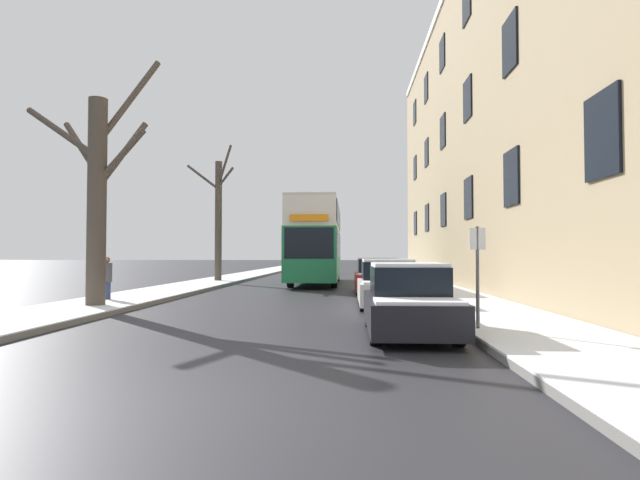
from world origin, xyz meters
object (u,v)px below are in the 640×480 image
(parked_car_2, at_px, (377,277))
(bare_tree_left_0, at_px, (98,188))
(parked_car_0, at_px, (408,302))
(double_decker_bus, at_px, (316,239))
(street_sign_post, at_px, (478,272))
(bare_tree_left_1, at_px, (218,217))
(pedestrian_left_sidewalk, at_px, (107,278))
(parked_car_1, at_px, (388,285))

(parked_car_2, bearing_deg, bare_tree_left_0, -141.59)
(parked_car_0, bearing_deg, double_decker_bus, 99.60)
(bare_tree_left_0, distance_m, double_decker_bus, 15.05)
(bare_tree_left_0, relative_size, street_sign_post, 3.59)
(bare_tree_left_0, height_order, street_sign_post, bare_tree_left_0)
(bare_tree_left_1, relative_size, parked_car_2, 1.79)
(double_decker_bus, bearing_deg, bare_tree_left_1, 175.26)
(parked_car_0, height_order, pedestrian_left_sidewalk, pedestrian_left_sidewalk)
(pedestrian_left_sidewalk, height_order, street_sign_post, street_sign_post)
(bare_tree_left_0, distance_m, bare_tree_left_1, 14.35)
(street_sign_post, bearing_deg, bare_tree_left_1, 118.90)
(parked_car_2, relative_size, pedestrian_left_sidewalk, 2.80)
(bare_tree_left_1, xyz_separation_m, pedestrian_left_sidewalk, (-0.49, -12.55, -3.01))
(parked_car_2, xyz_separation_m, pedestrian_left_sidewalk, (-9.39, -5.18, 0.17))
(bare_tree_left_0, relative_size, parked_car_2, 1.80)
(bare_tree_left_0, height_order, parked_car_0, bare_tree_left_0)
(double_decker_bus, distance_m, parked_car_2, 7.76)
(bare_tree_left_0, bearing_deg, parked_car_1, 7.96)
(bare_tree_left_1, height_order, parked_car_1, bare_tree_left_1)
(bare_tree_left_1, distance_m, street_sign_post, 21.45)
(parked_car_0, distance_m, parked_car_2, 11.21)
(parked_car_2, xyz_separation_m, street_sign_post, (1.39, -11.28, 0.59))
(parked_car_0, xyz_separation_m, parked_car_2, (-0.00, 11.21, 0.03))
(parked_car_0, relative_size, pedestrian_left_sidewalk, 2.46)
(parked_car_0, bearing_deg, pedestrian_left_sidewalk, 147.31)
(parked_car_2, bearing_deg, bare_tree_left_1, 140.41)
(street_sign_post, bearing_deg, double_decker_bus, 103.77)
(double_decker_bus, xyz_separation_m, parked_car_1, (3.06, -12.63, -1.90))
(double_decker_bus, xyz_separation_m, parked_car_2, (3.06, -6.88, -1.89))
(parked_car_1, distance_m, pedestrian_left_sidewalk, 9.41)
(bare_tree_left_0, relative_size, double_decker_bus, 0.73)
(parked_car_2, distance_m, pedestrian_left_sidewalk, 10.72)
(bare_tree_left_0, height_order, pedestrian_left_sidewalk, bare_tree_left_0)
(bare_tree_left_0, xyz_separation_m, parked_car_2, (8.81, 6.99, -2.96))
(bare_tree_left_0, bearing_deg, parked_car_2, 38.41)
(parked_car_0, distance_m, pedestrian_left_sidewalk, 11.15)
(parked_car_1, relative_size, street_sign_post, 1.77)
(double_decker_bus, distance_m, street_sign_post, 18.74)
(bare_tree_left_1, xyz_separation_m, double_decker_bus, (5.84, -0.48, -1.29))
(bare_tree_left_1, distance_m, parked_car_2, 11.98)
(bare_tree_left_1, height_order, double_decker_bus, bare_tree_left_1)
(bare_tree_left_0, xyz_separation_m, double_decker_bus, (5.75, 13.86, -1.07))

